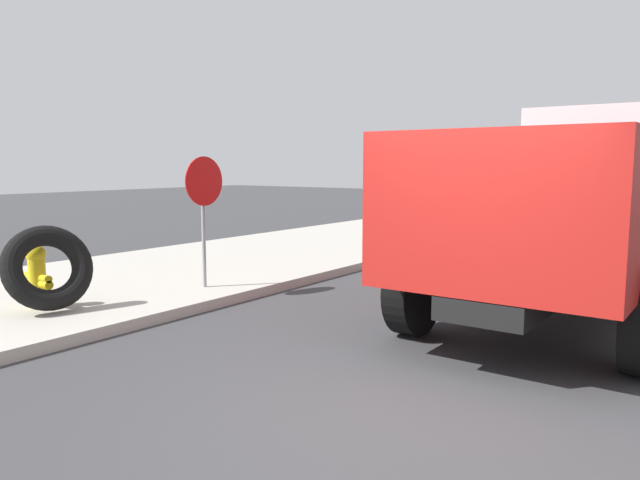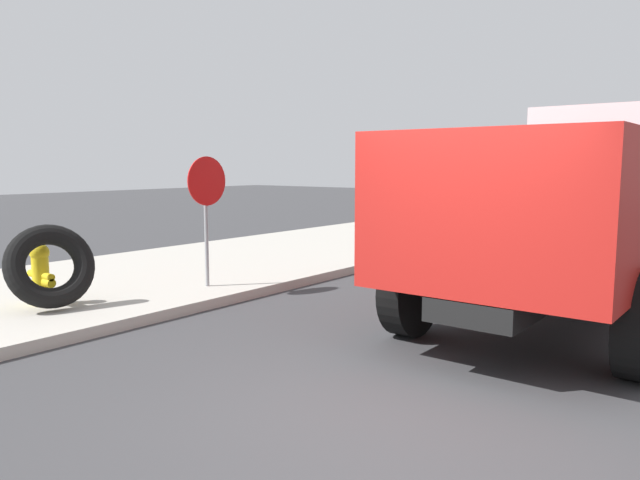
% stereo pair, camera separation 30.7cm
% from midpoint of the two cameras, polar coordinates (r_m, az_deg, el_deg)
% --- Properties ---
extents(ground_plane, '(80.00, 80.00, 0.00)m').
position_cam_midpoint_polar(ground_plane, '(5.16, 8.09, -16.57)').
color(ground_plane, '#38383A').
extents(sidewalk_curb, '(36.00, 5.00, 0.15)m').
position_cam_midpoint_polar(sidewalk_curb, '(9.94, -26.59, -5.19)').
color(sidewalk_curb, '#ADA89E').
rests_on(sidewalk_curb, ground).
extents(fire_hydrant, '(0.26, 0.58, 0.85)m').
position_cam_midpoint_polar(fire_hydrant, '(9.06, -23.93, -2.79)').
color(fire_hydrant, yellow).
rests_on(fire_hydrant, sidewalk_curb).
extents(loose_tire, '(1.29, 0.98, 1.16)m').
position_cam_midpoint_polar(loose_tire, '(8.70, -23.16, -2.27)').
color(loose_tire, black).
rests_on(loose_tire, sidewalk_curb).
extents(stop_sign, '(0.76, 0.08, 2.04)m').
position_cam_midpoint_polar(stop_sign, '(9.57, -9.73, 4.00)').
color(stop_sign, gray).
rests_on(stop_sign, sidewalk_curb).
extents(dump_truck_red, '(7.00, 2.81, 3.00)m').
position_cam_midpoint_polar(dump_truck_red, '(9.20, 24.23, 3.67)').
color(dump_truck_red, red).
rests_on(dump_truck_red, ground).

